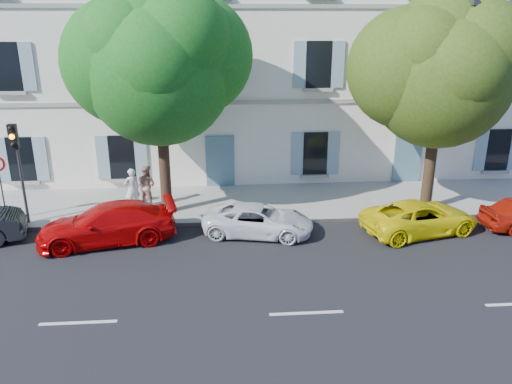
{
  "coord_description": "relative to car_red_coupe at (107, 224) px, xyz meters",
  "views": [
    {
      "loc": [
        -2.23,
        -15.45,
        7.46
      ],
      "look_at": [
        -0.9,
        2.0,
        1.4
      ],
      "focal_mm": 35.0,
      "sensor_mm": 36.0,
      "label": 1
    }
  ],
  "objects": [
    {
      "name": "car_yellow_supercar",
      "position": [
        11.26,
        -0.03,
        -0.09
      ],
      "size": [
        4.67,
        2.99,
        1.2
      ],
      "primitive_type": "imported",
      "rotation": [
        0.0,
        0.0,
        1.82
      ],
      "color": "yellow",
      "rests_on": "ground"
    },
    {
      "name": "ground",
      "position": [
        6.21,
        -1.04,
        -0.69
      ],
      "size": [
        90.0,
        90.0,
        0.0
      ],
      "primitive_type": "plane",
      "color": "black"
    },
    {
      "name": "building",
      "position": [
        6.21,
        9.16,
        5.31
      ],
      "size": [
        28.0,
        7.0,
        12.0
      ],
      "primitive_type": "cube",
      "color": "white",
      "rests_on": "ground"
    },
    {
      "name": "sidewalk",
      "position": [
        6.21,
        3.41,
        -0.61
      ],
      "size": [
        36.0,
        4.5,
        0.15
      ],
      "primitive_type": "cube",
      "color": "#A09E96",
      "rests_on": "ground"
    },
    {
      "name": "traffic_light",
      "position": [
        -3.33,
        1.59,
        2.22
      ],
      "size": [
        0.31,
        0.43,
        3.82
      ],
      "color": "#383A3D",
      "rests_on": "sidewalk"
    },
    {
      "name": "pedestrian_b",
      "position": [
        0.96,
        3.25,
        0.32
      ],
      "size": [
        1.04,
        0.95,
        1.72
      ],
      "primitive_type": "imported",
      "rotation": [
        0.0,
        0.0,
        2.68
      ],
      "color": "tan",
      "rests_on": "sidewalk"
    },
    {
      "name": "car_red_coupe",
      "position": [
        0.0,
        0.0,
        0.0
      ],
      "size": [
        5.04,
        2.86,
        1.38
      ],
      "primitive_type": "imported",
      "rotation": [
        0.0,
        0.0,
        4.92
      ],
      "color": "#BB0506",
      "rests_on": "ground"
    },
    {
      "name": "kerb",
      "position": [
        6.21,
        1.24,
        -0.61
      ],
      "size": [
        36.0,
        0.16,
        0.16
      ],
      "primitive_type": "cube",
      "color": "#9E998E",
      "rests_on": "ground"
    },
    {
      "name": "street_lamp",
      "position": [
        12.48,
        1.81,
        4.02
      ],
      "size": [
        0.4,
        1.72,
        8.04
      ],
      "color": "#7293BF",
      "rests_on": "sidewalk"
    },
    {
      "name": "pedestrian_a",
      "position": [
        0.44,
        2.86,
        0.31
      ],
      "size": [
        0.74,
        0.66,
        1.7
      ],
      "primitive_type": "imported",
      "rotation": [
        0.0,
        0.0,
        3.67
      ],
      "color": "white",
      "rests_on": "sidewalk"
    },
    {
      "name": "tree_right",
      "position": [
        12.29,
        1.94,
        4.72
      ],
      "size": [
        5.32,
        5.32,
        8.2
      ],
      "color": "#3A2819",
      "rests_on": "sidewalk"
    },
    {
      "name": "tree_left",
      "position": [
        1.84,
        2.45,
        4.99
      ],
      "size": [
        5.54,
        5.54,
        8.59
      ],
      "color": "#3A2819",
      "rests_on": "sidewalk"
    },
    {
      "name": "car_white_coupe",
      "position": [
        5.35,
        0.25,
        -0.14
      ],
      "size": [
        4.27,
        2.6,
        1.11
      ],
      "primitive_type": "imported",
      "rotation": [
        0.0,
        0.0,
        1.37
      ],
      "color": "white",
      "rests_on": "ground"
    }
  ]
}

